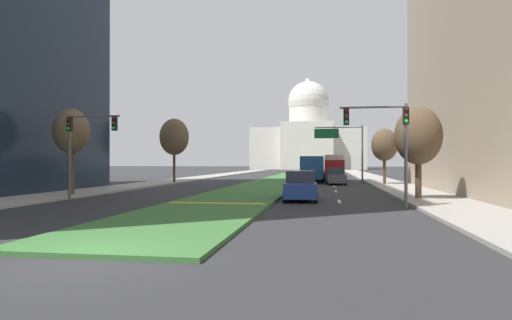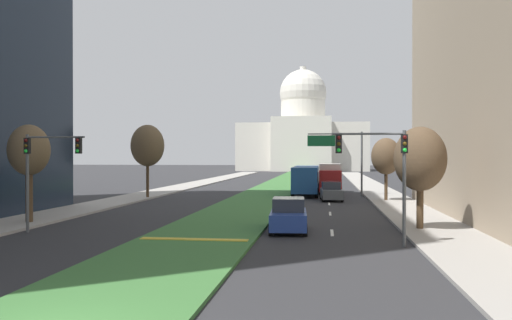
% 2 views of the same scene
% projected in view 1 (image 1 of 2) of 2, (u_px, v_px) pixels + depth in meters
% --- Properties ---
extents(ground_plane, '(298.04, 298.04, 0.00)m').
position_uv_depth(ground_plane, '(293.00, 175.00, 77.49)').
color(ground_plane, '#2B2B2D').
extents(grass_median, '(5.67, 121.92, 0.14)m').
position_uv_depth(grass_median, '(290.00, 176.00, 70.80)').
color(grass_median, '#386B33').
rests_on(grass_median, ground_plane).
extents(median_curb_nose, '(5.11, 0.50, 0.04)m').
position_uv_depth(median_curb_nose, '(216.00, 203.00, 23.35)').
color(median_curb_nose, gold).
rests_on(median_curb_nose, grass_median).
extents(lane_dashes_right, '(0.16, 68.78, 0.01)m').
position_uv_depth(lane_dashes_right, '(332.00, 180.00, 58.44)').
color(lane_dashes_right, silver).
rests_on(lane_dashes_right, ground_plane).
extents(sidewalk_left, '(4.00, 121.92, 0.15)m').
position_uv_depth(sidewalk_left, '(205.00, 177.00, 65.99)').
color(sidewalk_left, '#9E9991').
rests_on(sidewalk_left, ground_plane).
extents(sidewalk_right, '(4.00, 121.92, 0.15)m').
position_uv_depth(sidewalk_right, '(372.00, 178.00, 62.23)').
color(sidewalk_right, '#9E9991').
rests_on(sidewalk_right, ground_plane).
extents(capitol_building, '(35.64, 22.55, 29.29)m').
position_uv_depth(capitol_building, '(308.00, 138.00, 143.66)').
color(capitol_building, silver).
rests_on(capitol_building, ground_plane).
extents(traffic_light_near_left, '(3.34, 0.35, 5.20)m').
position_uv_depth(traffic_light_near_left, '(83.00, 137.00, 26.66)').
color(traffic_light_near_left, '#515456').
rests_on(traffic_light_near_left, ground_plane).
extents(traffic_light_near_right, '(3.34, 0.35, 5.20)m').
position_uv_depth(traffic_light_near_right, '(388.00, 132.00, 22.03)').
color(traffic_light_near_right, '#515456').
rests_on(traffic_light_near_right, ground_plane).
extents(overhead_guide_sign, '(5.54, 0.20, 6.50)m').
position_uv_depth(overhead_guide_sign, '(344.00, 142.00, 51.04)').
color(overhead_guide_sign, '#515456').
rests_on(overhead_guide_sign, ground_plane).
extents(street_tree_left_near, '(2.41, 2.41, 5.93)m').
position_uv_depth(street_tree_left_near, '(71.00, 132.00, 30.08)').
color(street_tree_left_near, '#4C3823').
rests_on(street_tree_left_near, ground_plane).
extents(street_tree_right_near, '(2.79, 2.79, 5.65)m').
position_uv_depth(street_tree_right_near, '(418.00, 136.00, 26.81)').
color(street_tree_right_near, '#4C3823').
rests_on(street_tree_right_near, ground_plane).
extents(street_tree_left_mid, '(3.17, 3.17, 7.03)m').
position_uv_depth(street_tree_left_mid, '(174.00, 137.00, 48.43)').
color(street_tree_left_mid, '#4C3823').
rests_on(street_tree_left_mid, ground_plane).
extents(street_tree_right_mid, '(2.60, 2.60, 5.66)m').
position_uv_depth(street_tree_right_mid, '(384.00, 145.00, 44.61)').
color(street_tree_right_mid, '#4C3823').
rests_on(street_tree_right_mid, ground_plane).
extents(sedan_lead_stopped, '(2.17, 4.33, 1.79)m').
position_uv_depth(sedan_lead_stopped, '(300.00, 187.00, 26.85)').
color(sedan_lead_stopped, navy).
rests_on(sedan_lead_stopped, ground_plane).
extents(sedan_midblock, '(2.13, 4.24, 1.72)m').
position_uv_depth(sedan_midblock, '(336.00, 177.00, 45.84)').
color(sedan_midblock, '#4C5156').
rests_on(sedan_midblock, ground_plane).
extents(sedan_distant, '(2.19, 4.38, 1.75)m').
position_uv_depth(sedan_distant, '(317.00, 173.00, 62.07)').
color(sedan_distant, brown).
rests_on(sedan_distant, ground_plane).
extents(sedan_far_horizon, '(1.87, 4.38, 1.62)m').
position_uv_depth(sedan_far_horizon, '(331.00, 172.00, 72.04)').
color(sedan_far_horizon, black).
rests_on(sedan_far_horizon, ground_plane).
extents(box_truck_delivery, '(2.40, 6.40, 3.20)m').
position_uv_depth(box_truck_delivery, '(334.00, 167.00, 54.93)').
color(box_truck_delivery, maroon).
rests_on(box_truck_delivery, ground_plane).
extents(city_bus, '(2.62, 11.00, 2.95)m').
position_uv_depth(city_bus, '(313.00, 167.00, 53.03)').
color(city_bus, '#1E4C8C').
rests_on(city_bus, ground_plane).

